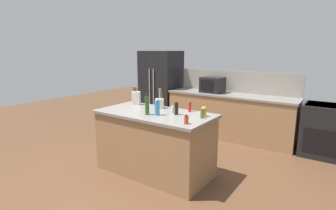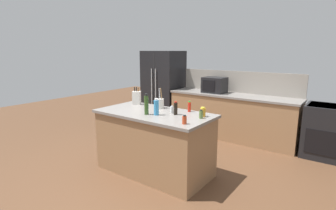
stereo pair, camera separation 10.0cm
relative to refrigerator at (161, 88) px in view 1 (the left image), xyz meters
name	(u,v)px [view 1 (the left image)]	position (x,y,z in m)	size (l,w,h in m)	color
ground_plane	(155,171)	(1.54, -2.25, -0.91)	(14.00, 14.00, 0.00)	brown
back_counter_run	(229,116)	(1.84, -0.05, -0.44)	(2.70, 0.66, 0.94)	#936B47
wall_backsplash	(236,82)	(1.84, 0.27, 0.26)	(2.66, 0.03, 0.46)	gray
kitchen_island	(155,142)	(1.54, -2.25, -0.44)	(1.75, 0.88, 0.94)	#936B47
refrigerator	(161,88)	(0.00, 0.00, 0.00)	(0.90, 0.75, 1.82)	black
range_oven	(326,130)	(3.60, -0.05, -0.44)	(0.76, 0.65, 0.92)	black
microwave	(212,85)	(1.42, -0.05, 0.19)	(0.46, 0.39, 0.33)	black
knife_block	(136,98)	(0.93, -1.97, 0.14)	(0.16, 0.15, 0.29)	beige
utensil_crock	(160,103)	(1.44, -1.97, 0.11)	(0.12, 0.12, 0.32)	beige
honey_jar	(204,112)	(2.24, -2.05, 0.09)	(0.08, 0.08, 0.13)	gold
hot_sauce_bottle	(190,107)	(1.94, -1.91, 0.10)	(0.05, 0.05, 0.16)	red
dish_soap_bottle	(157,107)	(1.67, -2.36, 0.14)	(0.07, 0.07, 0.24)	#3384BC
spice_jar_paprika	(186,120)	(2.24, -2.51, 0.08)	(0.06, 0.06, 0.11)	#B73D1E
soy_sauce_bottle	(176,108)	(1.88, -2.18, 0.12)	(0.05, 0.05, 0.19)	black
salt_shaker	(172,110)	(1.79, -2.14, 0.08)	(0.05, 0.05, 0.11)	silver
olive_oil_bottle	(147,105)	(1.54, -2.42, 0.17)	(0.06, 0.06, 0.30)	#2D4C1E
spice_jar_oregano	(202,114)	(2.27, -2.15, 0.08)	(0.05, 0.05, 0.12)	#567038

